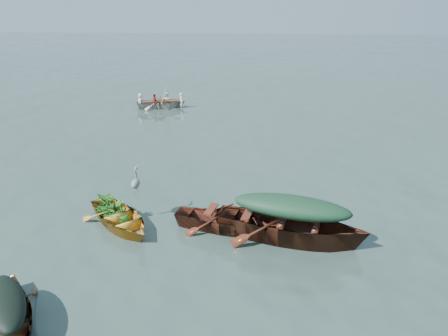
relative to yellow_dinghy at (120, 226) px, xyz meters
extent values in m
plane|color=#344A42|center=(2.98, -0.45, 0.00)|extent=(140.00, 140.00, 0.00)
imported|color=gold|center=(0.00, 0.00, 0.00)|extent=(3.19, 3.31, 0.87)
imported|color=#4D2912|center=(-0.86, -3.87, 0.00)|extent=(2.87, 3.36, 0.79)
imported|color=#561E14|center=(4.39, -0.39, 0.00)|extent=(5.41, 2.80, 1.26)
imported|color=maroon|center=(2.86, -0.01, 0.00)|extent=(4.13, 2.03, 0.90)
imported|color=beige|center=(-1.74, 13.23, 0.00)|extent=(3.85, 2.01, 0.84)
ellipsoid|color=black|center=(-0.86, -3.87, 0.59)|extent=(1.58, 1.85, 0.40)
ellipsoid|color=#173821|center=(4.39, -0.39, 0.89)|extent=(2.97, 1.54, 0.52)
imported|color=#1A6019|center=(-0.35, 0.42, 0.73)|extent=(1.12, 1.14, 0.60)
imported|color=white|center=(-1.74, 13.23, 0.80)|extent=(2.75, 1.62, 0.76)
camera|label=1|loc=(3.50, -9.89, 5.55)|focal=35.00mm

